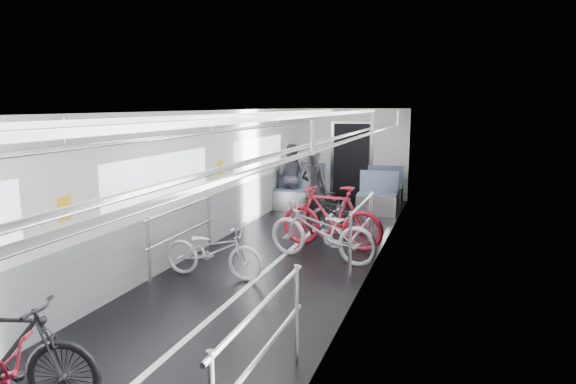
% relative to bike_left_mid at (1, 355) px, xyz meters
% --- Properties ---
extents(car_shell, '(3.02, 14.01, 2.41)m').
position_rel_bike_left_mid_xyz_m(car_shell, '(0.76, 5.38, 0.63)').
color(car_shell, black).
rests_on(car_shell, ground).
extents(bike_left_mid, '(1.71, 0.89, 0.99)m').
position_rel_bike_left_mid_xyz_m(bike_left_mid, '(0.00, 0.00, 0.00)').
color(bike_left_mid, black).
rests_on(bike_left_mid, floor).
extents(bike_left_far, '(1.55, 0.54, 0.81)m').
position_rel_bike_left_mid_xyz_m(bike_left_far, '(0.14, 3.55, -0.09)').
color(bike_left_far, silver).
rests_on(bike_left_far, floor).
extents(bike_right_mid, '(1.99, 1.05, 0.99)m').
position_rel_bike_left_mid_xyz_m(bike_right_mid, '(1.42, 4.84, 0.00)').
color(bike_right_mid, '#BBBAC0').
rests_on(bike_right_mid, floor).
extents(bike_right_far, '(1.91, 0.70, 1.12)m').
position_rel_bike_left_mid_xyz_m(bike_right_far, '(1.41, 5.60, 0.07)').
color(bike_right_far, '#B21627').
rests_on(bike_right_far, floor).
extents(bike_aisle, '(1.04, 1.78, 0.88)m').
position_rel_bike_left_mid_xyz_m(bike_aisle, '(1.16, 6.78, -0.05)').
color(bike_aisle, black).
rests_on(bike_aisle, floor).
extents(person_standing, '(0.68, 0.54, 1.62)m').
position_rel_bike_left_mid_xyz_m(person_standing, '(0.73, 6.88, 0.32)').
color(person_standing, black).
rests_on(person_standing, floor).
extents(person_seated, '(0.81, 0.66, 1.57)m').
position_rel_bike_left_mid_xyz_m(person_seated, '(-0.35, 8.76, 0.29)').
color(person_seated, '#302E36').
rests_on(person_seated, floor).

